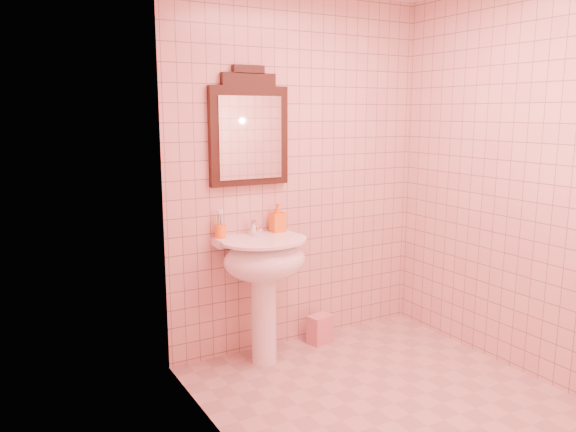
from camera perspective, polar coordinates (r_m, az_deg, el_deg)
floor at (r=3.52m, az=10.73°, el=-18.22°), size 2.20×2.20×0.00m
back_wall at (r=4.01m, az=1.13°, el=4.33°), size 2.00×0.02×2.50m
pedestal_sink at (r=3.73m, az=-2.45°, el=-5.35°), size 0.58×0.58×0.86m
faucet at (r=3.79m, az=-3.42°, el=-1.10°), size 0.04×0.16×0.11m
mirror at (r=3.77m, az=-3.97°, el=8.64°), size 0.56×0.06×0.79m
toothbrush_cup at (r=3.73m, az=-6.91°, el=-1.50°), size 0.07×0.07×0.16m
soap_dispenser at (r=3.88m, az=-1.09°, el=-0.16°), size 0.09×0.09×0.20m
towel at (r=4.23m, az=3.26°, el=-11.40°), size 0.20×0.15×0.21m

